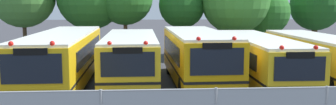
# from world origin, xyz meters

# --- Properties ---
(ground_plane) EXTENTS (160.00, 160.00, 0.00)m
(ground_plane) POSITION_xyz_m (0.00, 0.00, 0.00)
(ground_plane) COLOR #38383D
(school_bus_0) EXTENTS (2.75, 11.22, 2.77)m
(school_bus_0) POSITION_xyz_m (-6.51, -0.25, 1.45)
(school_bus_0) COLOR yellow
(school_bus_0) RESTS_ON ground_plane
(school_bus_1) EXTENTS (2.67, 9.21, 2.61)m
(school_bus_1) POSITION_xyz_m (-3.23, 0.17, 1.37)
(school_bus_1) COLOR yellow
(school_bus_1) RESTS_ON ground_plane
(school_bus_2) EXTENTS (2.82, 9.34, 2.79)m
(school_bus_2) POSITION_xyz_m (0.09, -0.14, 1.47)
(school_bus_2) COLOR #EAA80C
(school_bus_2) RESTS_ON ground_plane
(school_bus_3) EXTENTS (2.57, 10.60, 2.51)m
(school_bus_3) POSITION_xyz_m (3.25, -0.17, 1.32)
(school_bus_3) COLOR yellow
(school_bus_3) RESTS_ON ground_plane
(school_bus_4) EXTENTS (2.57, 9.99, 2.51)m
(school_bus_4) POSITION_xyz_m (6.51, 0.04, 1.32)
(school_bus_4) COLOR yellow
(school_bus_4) RESTS_ON ground_plane
(tree_3) EXTENTS (3.54, 3.54, 5.73)m
(tree_3) POSITION_xyz_m (0.31, 9.93, 4.03)
(tree_3) COLOR #4C3823
(tree_3) RESTS_ON ground_plane
(tree_5) EXTENTS (3.61, 3.61, 5.20)m
(tree_5) POSITION_xyz_m (7.08, 10.11, 3.34)
(tree_5) COLOR #4C3823
(tree_5) RESTS_ON ground_plane
(tree_6) EXTENTS (4.18, 4.18, 6.04)m
(tree_6) POSITION_xyz_m (11.44, 11.28, 3.90)
(tree_6) COLOR #4C3823
(tree_6) RESTS_ON ground_plane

